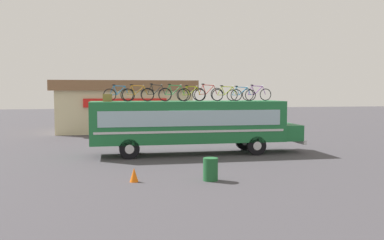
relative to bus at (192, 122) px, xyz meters
name	(u,v)px	position (x,y,z in m)	size (l,w,h in m)	color
ground_plane	(188,154)	(-0.21, 0.00, -1.77)	(120.00, 120.00, 0.00)	#423F44
bus	(192,122)	(0.00, 0.00, 0.00)	(11.84, 2.52, 2.95)	#1E6B38
luggage_bag_1	(107,98)	(-4.59, 0.05, 1.38)	(0.48, 0.39, 0.40)	olive
rooftop_bicycle_1	(119,94)	(-3.97, 0.24, 1.56)	(1.69, 0.44, 0.92)	black
rooftop_bicycle_2	(137,94)	(-3.01, -0.07, 1.56)	(1.79, 0.44, 0.93)	black
rooftop_bicycle_3	(156,94)	(-1.96, 0.22, 1.58)	(1.70, 0.44, 0.98)	black
rooftop_bicycle_4	(175,94)	(-1.02, -0.36, 1.57)	(1.76, 0.44, 0.95)	black
rooftop_bicycle_5	(191,94)	(0.00, 0.21, 1.55)	(1.66, 0.44, 0.89)	black
rooftop_bicycle_6	(208,94)	(0.96, 0.22, 1.58)	(1.79, 0.44, 0.98)	black
rooftop_bicycle_7	(227,94)	(1.98, -0.06, 1.55)	(1.76, 0.44, 0.88)	black
rooftop_bicycle_8	(241,94)	(2.92, 0.22, 1.54)	(1.73, 0.44, 0.86)	black
rooftop_bicycle_9	(257,94)	(3.88, 0.33, 1.56)	(1.77, 0.44, 0.93)	black
roadside_building	(124,105)	(-3.24, 14.70, 0.46)	(11.90, 7.36, 4.36)	beige
trash_bin	(210,169)	(-0.60, -6.92, -1.32)	(0.58, 0.58, 0.90)	#1E592D
traffic_cone	(134,175)	(-3.57, -6.58, -1.50)	(0.34, 0.34, 0.55)	orange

